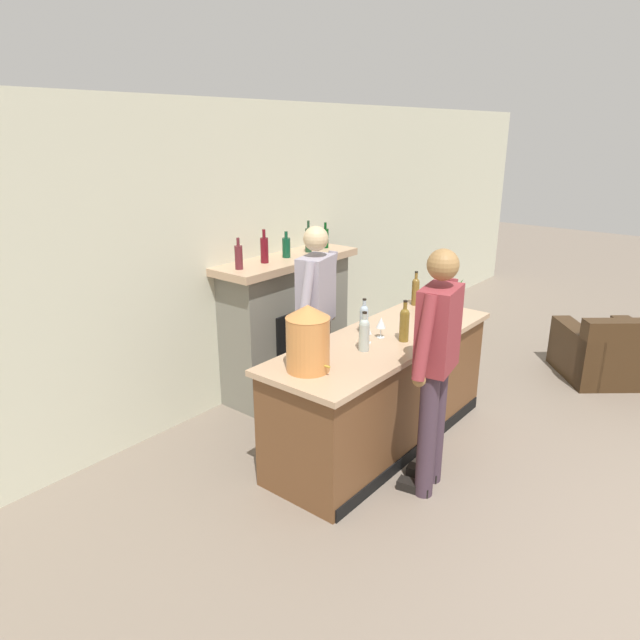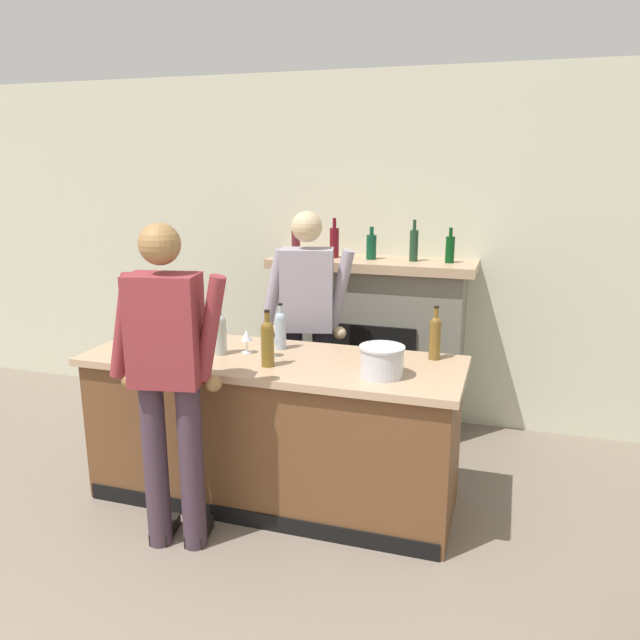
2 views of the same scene
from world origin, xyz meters
name	(u,v)px [view 1 (image 1 of 2)]	position (x,y,z in m)	size (l,w,h in m)	color
wall_back_panel	(246,255)	(0.00, 3.85, 1.38)	(12.00, 0.07, 2.75)	beige
bar_counter	(382,390)	(-0.04, 2.27, 0.46)	(2.28, 0.78, 0.93)	brown
fireplace_stone	(287,323)	(0.27, 3.59, 0.68)	(1.57, 0.52, 1.65)	slate
armchair_black	(608,356)	(2.51, 1.13, 0.25)	(1.20, 1.20, 0.74)	#392513
potted_plant_corner	(447,309)	(2.79, 3.12, 0.30)	(0.45, 0.47, 0.75)	#4E463C
person_customer	(435,363)	(-0.37, 1.64, 0.99)	(0.65, 0.36, 1.78)	#3F2E3A
person_bartender	(317,316)	(-0.05, 2.96, 0.97)	(0.64, 0.37, 1.75)	#21202F
copper_dispenser	(308,338)	(-0.90, 2.33, 1.16)	(0.30, 0.34, 0.47)	#CB8041
ice_bucket_steel	(442,310)	(0.66, 2.13, 1.01)	(0.25, 0.25, 0.17)	silver
wine_bottle_riesling_slim	(364,318)	(-0.05, 2.46, 1.06)	(0.07, 0.07, 0.29)	#9FB3C2
wine_bottle_port_short	(364,333)	(-0.36, 2.24, 1.06)	(0.08, 0.08, 0.30)	#A9B9B1
wine_bottle_burgundy_dark	(415,290)	(0.89, 2.53, 1.07)	(0.07, 0.07, 0.32)	brown
wine_bottle_chardonnay_pale	(404,323)	(0.00, 2.11, 1.07)	(0.08, 0.08, 0.33)	brown
wine_glass_mid_counter	(367,330)	(-0.22, 2.31, 1.03)	(0.07, 0.07, 0.15)	silver
wine_glass_front_left	(381,323)	(-0.05, 2.29, 1.05)	(0.08, 0.08, 0.17)	silver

